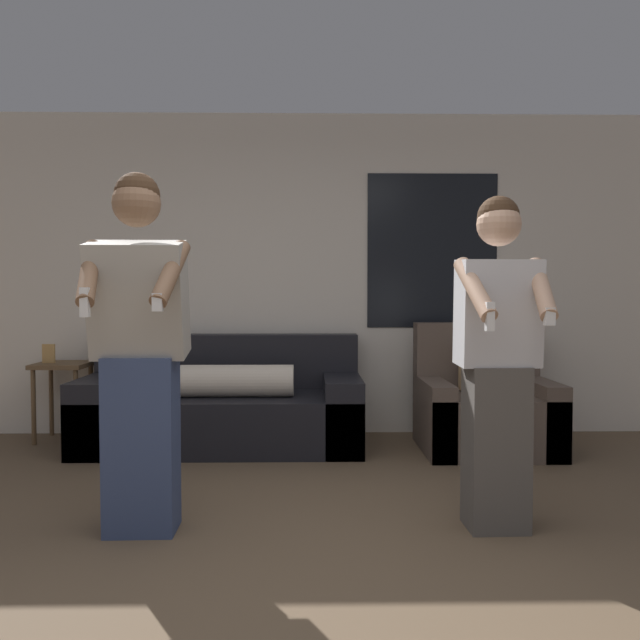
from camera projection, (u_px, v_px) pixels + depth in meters
name	position (u px, v px, depth m)	size (l,w,h in m)	color
ground_plane	(276.00, 614.00, 2.29)	(14.00, 14.00, 0.00)	brown
wall_back	(297.00, 274.00, 5.30)	(6.18, 0.07, 2.70)	silver
couch	(223.00, 407.00, 4.85)	(2.13, 0.90, 0.85)	black
armchair	(484.00, 407.00, 4.74)	(0.97, 0.81, 0.95)	brown
side_table	(62.00, 377.00, 5.04)	(0.41, 0.42, 0.78)	brown
person_left	(140.00, 352.00, 3.04)	(0.52, 0.50, 1.76)	#384770
person_right	(497.00, 360.00, 3.10)	(0.46, 0.47, 1.66)	#56514C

